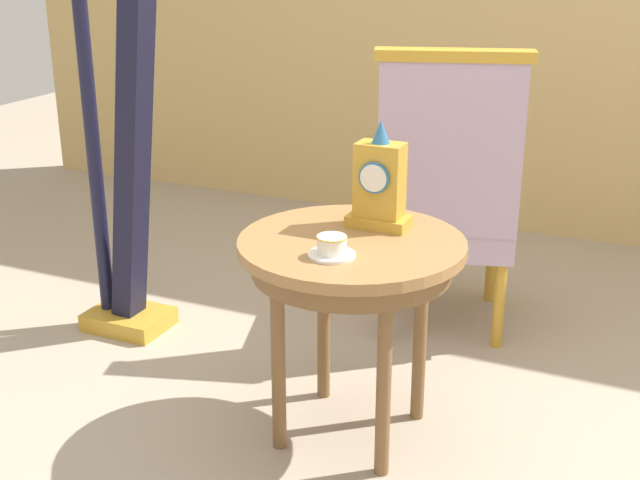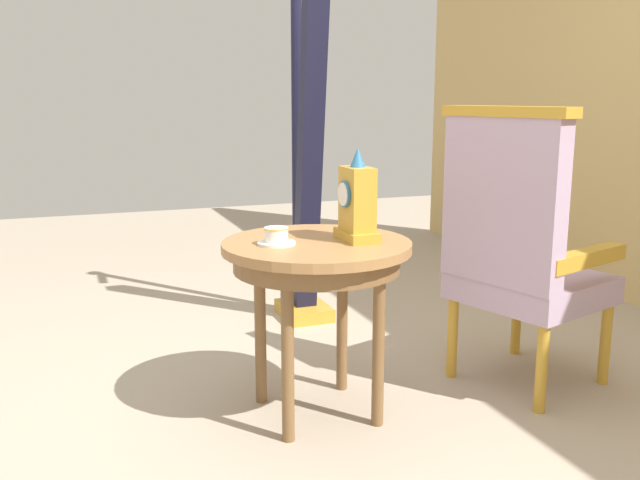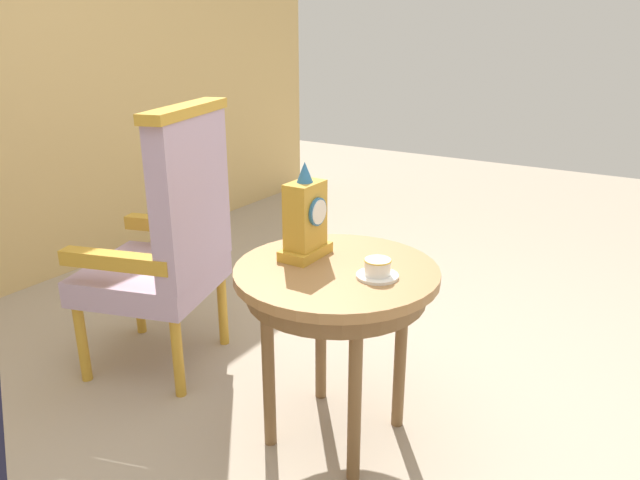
{
  "view_description": "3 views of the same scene",
  "coord_description": "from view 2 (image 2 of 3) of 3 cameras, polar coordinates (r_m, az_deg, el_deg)",
  "views": [
    {
      "loc": [
        0.89,
        -2.19,
        1.53
      ],
      "look_at": [
        -0.09,
        -0.01,
        0.66
      ],
      "focal_mm": 47.64,
      "sensor_mm": 36.0,
      "label": 1
    },
    {
      "loc": [
        2.31,
        -0.83,
        1.18
      ],
      "look_at": [
        0.04,
        0.02,
        0.68
      ],
      "focal_mm": 39.17,
      "sensor_mm": 36.0,
      "label": 2
    },
    {
      "loc": [
        -1.58,
        -0.91,
        1.41
      ],
      "look_at": [
        0.1,
        0.15,
        0.71
      ],
      "focal_mm": 33.39,
      "sensor_mm": 36.0,
      "label": 3
    }
  ],
  "objects": [
    {
      "name": "harp",
      "position": [
        3.61,
        -1.19,
        5.24
      ],
      "size": [
        0.4,
        0.24,
        1.89
      ],
      "color": "gold",
      "rests_on": "ground"
    },
    {
      "name": "side_table",
      "position": [
        2.53,
        -0.24,
        -1.91
      ],
      "size": [
        0.69,
        0.69,
        0.66
      ],
      "color": "#9E7042",
      "rests_on": "ground"
    },
    {
      "name": "armchair",
      "position": [
        2.88,
        15.9,
        -0.46
      ],
      "size": [
        0.67,
        0.67,
        1.14
      ],
      "color": "#B299B7",
      "rests_on": "ground"
    },
    {
      "name": "teacup_left",
      "position": [
        2.46,
        -3.58,
        0.26
      ],
      "size": [
        0.14,
        0.14,
        0.06
      ],
      "color": "white",
      "rests_on": "side_table"
    },
    {
      "name": "ground_plane",
      "position": [
        2.72,
        -0.71,
        -13.92
      ],
      "size": [
        10.0,
        10.0,
        0.0
      ],
      "primitive_type": "plane",
      "color": "tan"
    },
    {
      "name": "mantel_clock",
      "position": [
        2.51,
        3.04,
        3.0
      ],
      "size": [
        0.19,
        0.11,
        0.34
      ],
      "color": "gold",
      "rests_on": "side_table"
    }
  ]
}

